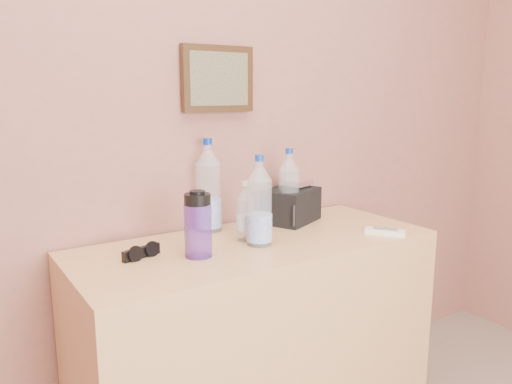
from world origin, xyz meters
TOP-DOWN VIEW (x-y plane):
  - picture_frame at (0.24, 1.98)m, footprint 0.30×0.03m
  - dresser at (0.24, 1.71)m, footprint 1.32×0.55m
  - pet_large_b at (0.17, 1.93)m, footprint 0.10×0.10m
  - pet_large_c at (0.48, 1.83)m, footprint 0.08×0.08m
  - pet_large_d at (0.23, 1.67)m, footprint 0.09×0.09m
  - pet_small at (0.22, 1.74)m, footprint 0.06×0.06m
  - nalgene_bottle at (-0.01, 1.67)m, footprint 0.09×0.09m
  - sunglasses at (-0.17, 1.76)m, footprint 0.15×0.09m
  - ac_remote at (0.70, 1.51)m, footprint 0.12×0.15m
  - toiletry_bag at (0.52, 1.86)m, footprint 0.28×0.24m
  - foil_packet at (0.53, 1.84)m, footprint 0.13×0.11m

SIDE VIEW (x-z plane):
  - dresser at x=0.24m, z-range 0.00..0.82m
  - ac_remote at x=0.70m, z-range 0.82..0.84m
  - sunglasses at x=-0.17m, z-range 0.82..0.86m
  - toiletry_bag at x=0.52m, z-range 0.82..0.98m
  - pet_small at x=0.22m, z-range 0.81..1.03m
  - nalgene_bottle at x=-0.01m, z-range 0.82..1.04m
  - pet_large_c at x=0.48m, z-range 0.80..1.12m
  - pet_large_d at x=0.23m, z-range 0.80..1.12m
  - pet_large_b at x=0.17m, z-range 0.80..1.16m
  - foil_packet at x=0.53m, z-range 0.98..1.00m
  - picture_frame at x=0.24m, z-range 1.27..1.52m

